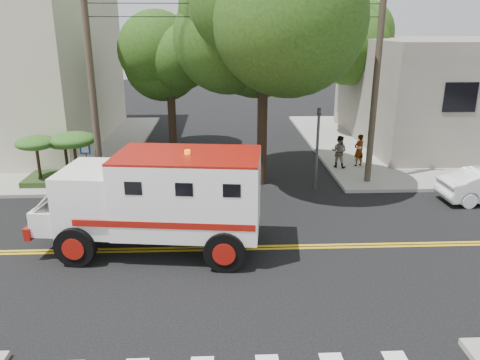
{
  "coord_description": "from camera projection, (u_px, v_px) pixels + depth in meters",
  "views": [
    {
      "loc": [
        -0.34,
        -13.7,
        6.89
      ],
      "look_at": [
        0.34,
        2.21,
        1.6
      ],
      "focal_mm": 35.0,
      "sensor_mm": 36.0,
      "label": 1
    }
  ],
  "objects": [
    {
      "name": "accessibility_sign",
      "position": [
        86.0,
        158.0,
        20.34
      ],
      "size": [
        0.45,
        0.1,
        2.02
      ],
      "color": "#3F3F42",
      "rests_on": "ground"
    },
    {
      "name": "tree_main",
      "position": [
        275.0,
        17.0,
        18.87
      ],
      "size": [
        6.08,
        5.7,
        9.85
      ],
      "color": "black",
      "rests_on": "ground"
    },
    {
      "name": "sidewalk_ne",
      "position": [
        447.0,
        142.0,
        28.5
      ],
      "size": [
        17.0,
        17.0,
        0.15
      ],
      "primitive_type": "cube",
      "color": "gray",
      "rests_on": "ground"
    },
    {
      "name": "utility_pole_right",
      "position": [
        376.0,
        84.0,
        19.89
      ],
      "size": [
        0.28,
        0.28,
        9.0
      ],
      "primitive_type": "cylinder",
      "color": "#382D23",
      "rests_on": "ground"
    },
    {
      "name": "armored_truck",
      "position": [
        160.0,
        196.0,
        14.58
      ],
      "size": [
        7.27,
        3.5,
        3.2
      ],
      "rotation": [
        0.0,
        0.0,
        -0.12
      ],
      "color": "white",
      "rests_on": "ground"
    },
    {
      "name": "pedestrian_a",
      "position": [
        359.0,
        150.0,
        23.29
      ],
      "size": [
        0.7,
        0.61,
        1.62
      ],
      "primitive_type": "imported",
      "rotation": [
        0.0,
        0.0,
        3.6
      ],
      "color": "gray",
      "rests_on": "sidewalk_ne"
    },
    {
      "name": "tree_left",
      "position": [
        175.0,
        48.0,
        24.43
      ],
      "size": [
        4.48,
        4.2,
        7.7
      ],
      "color": "black",
      "rests_on": "ground"
    },
    {
      "name": "traffic_signal",
      "position": [
        318.0,
        140.0,
        19.94
      ],
      "size": [
        0.15,
        0.18,
        3.6
      ],
      "color": "#3F3F42",
      "rests_on": "ground"
    },
    {
      "name": "palm_planter",
      "position": [
        60.0,
        150.0,
        20.63
      ],
      "size": [
        3.52,
        2.63,
        2.36
      ],
      "color": "#1E3314",
      "rests_on": "sidewalk_nw"
    },
    {
      "name": "ground",
      "position": [
        233.0,
        248.0,
        15.17
      ],
      "size": [
        100.0,
        100.0,
        0.0
      ],
      "primitive_type": "plane",
      "color": "black",
      "rests_on": "ground"
    },
    {
      "name": "utility_pole_left",
      "position": [
        92.0,
        86.0,
        19.22
      ],
      "size": [
        0.28,
        0.28,
        9.0
      ],
      "primitive_type": "cylinder",
      "color": "#382D23",
      "rests_on": "ground"
    },
    {
      "name": "building_right",
      "position": [
        475.0,
        90.0,
        28.06
      ],
      "size": [
        14.0,
        12.0,
        6.0
      ],
      "primitive_type": "cube",
      "color": "slate",
      "rests_on": "sidewalk_ne"
    },
    {
      "name": "tree_right",
      "position": [
        369.0,
        39.0,
        28.56
      ],
      "size": [
        4.8,
        4.5,
        8.2
      ],
      "color": "black",
      "rests_on": "ground"
    },
    {
      "name": "pedestrian_b",
      "position": [
        339.0,
        152.0,
        23.07
      ],
      "size": [
        0.97,
        0.91,
        1.6
      ],
      "primitive_type": "imported",
      "rotation": [
        0.0,
        0.0,
        2.64
      ],
      "color": "gray",
      "rests_on": "sidewalk_ne"
    }
  ]
}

